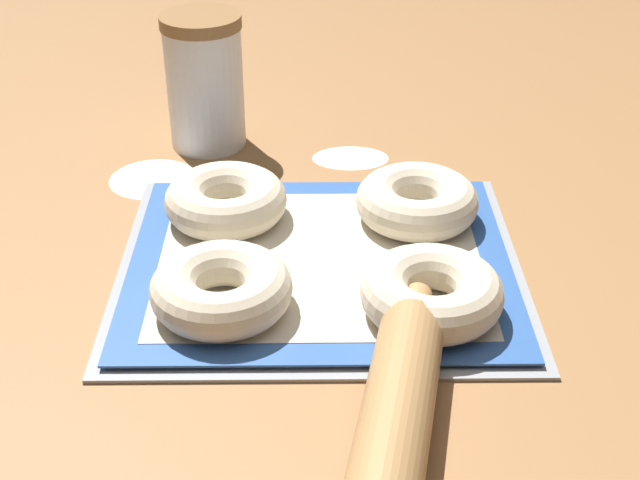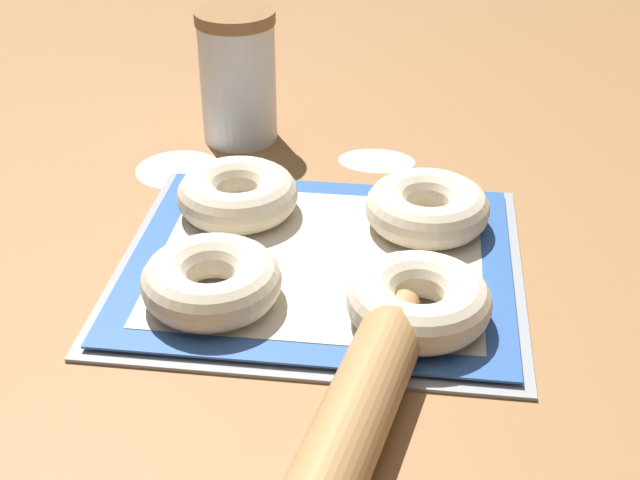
{
  "view_description": "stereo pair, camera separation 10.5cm",
  "coord_description": "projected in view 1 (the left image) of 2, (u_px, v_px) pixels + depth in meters",
  "views": [
    {
      "loc": [
        0.01,
        -0.8,
        0.53
      ],
      "look_at": [
        0.01,
        -0.01,
        0.03
      ],
      "focal_mm": 50.0,
      "sensor_mm": 36.0,
      "label": 1
    },
    {
      "loc": [
        0.11,
        -0.79,
        0.53
      ],
      "look_at": [
        0.01,
        -0.01,
        0.03
      ],
      "focal_mm": 50.0,
      "sensor_mm": 36.0,
      "label": 2
    }
  ],
  "objects": [
    {
      "name": "bagel_front_left",
      "position": [
        221.0,
        289.0,
        0.85
      ],
      "size": [
        0.14,
        0.14,
        0.05
      ],
      "color": "beige",
      "rests_on": "baking_mat"
    },
    {
      "name": "bagel_back_right",
      "position": [
        417.0,
        201.0,
        1.0
      ],
      "size": [
        0.14,
        0.14,
        0.05
      ],
      "color": "beige",
      "rests_on": "baking_mat"
    },
    {
      "name": "flour_patch_near",
      "position": [
        350.0,
        157.0,
        1.16
      ],
      "size": [
        0.1,
        0.07,
        0.0
      ],
      "color": "white",
      "rests_on": "ground_plane"
    },
    {
      "name": "flour_canister",
      "position": [
        205.0,
        81.0,
        1.16
      ],
      "size": [
        0.1,
        0.1,
        0.18
      ],
      "color": "white",
      "rests_on": "ground_plane"
    },
    {
      "name": "flour_patch_far",
      "position": [
        149.0,
        180.0,
        1.11
      ],
      "size": [
        0.08,
        0.08,
        0.0
      ],
      "color": "white",
      "rests_on": "ground_plane"
    },
    {
      "name": "bagel_back_left",
      "position": [
        226.0,
        200.0,
        1.0
      ],
      "size": [
        0.14,
        0.14,
        0.05
      ],
      "color": "beige",
      "rests_on": "baking_mat"
    },
    {
      "name": "flour_patch_side",
      "position": [
        153.0,
        178.0,
        1.12
      ],
      "size": [
        0.11,
        0.11,
        0.0
      ],
      "color": "white",
      "rests_on": "ground_plane"
    },
    {
      "name": "rolling_pin",
      "position": [
        392.0,
        440.0,
        0.69
      ],
      "size": [
        0.12,
        0.39,
        0.06
      ],
      "color": "#AD7F4C",
      "rests_on": "ground_plane"
    },
    {
      "name": "baking_tray",
      "position": [
        320.0,
        264.0,
        0.95
      ],
      "size": [
        0.43,
        0.37,
        0.01
      ],
      "color": "#93969B",
      "rests_on": "ground_plane"
    },
    {
      "name": "ground_plane",
      "position": [
        308.0,
        262.0,
        0.96
      ],
      "size": [
        2.8,
        2.8,
        0.0
      ],
      "primitive_type": "plane",
      "color": "olive"
    },
    {
      "name": "bagel_front_right",
      "position": [
        432.0,
        292.0,
        0.85
      ],
      "size": [
        0.14,
        0.14,
        0.05
      ],
      "color": "beige",
      "rests_on": "baking_mat"
    },
    {
      "name": "baking_mat",
      "position": [
        320.0,
        260.0,
        0.94
      ],
      "size": [
        0.4,
        0.34,
        0.0
      ],
      "color": "#2D569E",
      "rests_on": "baking_tray"
    }
  ]
}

